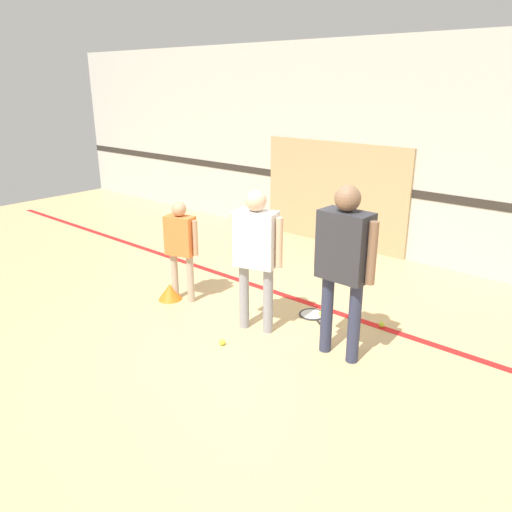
{
  "coord_description": "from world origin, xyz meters",
  "views": [
    {
      "loc": [
        3.14,
        -3.51,
        2.58
      ],
      "look_at": [
        -0.06,
        0.22,
        0.85
      ],
      "focal_mm": 35.0,
      "sensor_mm": 36.0,
      "label": 1
    }
  ],
  "objects_px": {
    "person_student_right": "(344,255)",
    "tennis_ball_by_spare_racket": "(322,314)",
    "person_instructor": "(256,246)",
    "training_cone": "(170,292)",
    "tennis_ball_stray_left": "(382,325)",
    "person_student_left": "(181,241)",
    "racket_spare_on_floor": "(313,315)",
    "tennis_ball_near_instructor": "(222,342)"
  },
  "relations": [
    {
      "from": "person_instructor",
      "to": "person_student_left",
      "type": "xyz_separation_m",
      "value": [
        -1.19,
        0.0,
        -0.18
      ]
    },
    {
      "from": "tennis_ball_near_instructor",
      "to": "training_cone",
      "type": "relative_size",
      "value": 0.22
    },
    {
      "from": "tennis_ball_stray_left",
      "to": "person_instructor",
      "type": "bearing_deg",
      "value": -137.76
    },
    {
      "from": "person_student_left",
      "to": "tennis_ball_by_spare_racket",
      "type": "bearing_deg",
      "value": 9.01
    },
    {
      "from": "racket_spare_on_floor",
      "to": "tennis_ball_by_spare_racket",
      "type": "xyz_separation_m",
      "value": [
        0.08,
        0.06,
        0.02
      ]
    },
    {
      "from": "person_instructor",
      "to": "tennis_ball_near_instructor",
      "type": "bearing_deg",
      "value": -110.94
    },
    {
      "from": "person_student_left",
      "to": "tennis_ball_near_instructor",
      "type": "distance_m",
      "value": 1.46
    },
    {
      "from": "racket_spare_on_floor",
      "to": "tennis_ball_near_instructor",
      "type": "height_order",
      "value": "tennis_ball_near_instructor"
    },
    {
      "from": "person_student_left",
      "to": "tennis_ball_by_spare_racket",
      "type": "height_order",
      "value": "person_student_left"
    },
    {
      "from": "person_instructor",
      "to": "training_cone",
      "type": "relative_size",
      "value": 5.23
    },
    {
      "from": "racket_spare_on_floor",
      "to": "person_instructor",
      "type": "bearing_deg",
      "value": -78.55
    },
    {
      "from": "person_instructor",
      "to": "tennis_ball_near_instructor",
      "type": "relative_size",
      "value": 23.49
    },
    {
      "from": "person_student_right",
      "to": "tennis_ball_by_spare_racket",
      "type": "xyz_separation_m",
      "value": [
        -0.61,
        0.63,
        -1.03
      ]
    },
    {
      "from": "person_instructor",
      "to": "racket_spare_on_floor",
      "type": "bearing_deg",
      "value": 49.99
    },
    {
      "from": "tennis_ball_stray_left",
      "to": "racket_spare_on_floor",
      "type": "bearing_deg",
      "value": -160.74
    },
    {
      "from": "person_student_left",
      "to": "tennis_ball_near_instructor",
      "type": "bearing_deg",
      "value": -39.4
    },
    {
      "from": "person_instructor",
      "to": "training_cone",
      "type": "distance_m",
      "value": 1.59
    },
    {
      "from": "tennis_ball_stray_left",
      "to": "training_cone",
      "type": "distance_m",
      "value": 2.58
    },
    {
      "from": "person_student_left",
      "to": "racket_spare_on_floor",
      "type": "relative_size",
      "value": 2.35
    },
    {
      "from": "person_instructor",
      "to": "person_student_left",
      "type": "relative_size",
      "value": 1.24
    },
    {
      "from": "person_student_right",
      "to": "tennis_ball_by_spare_racket",
      "type": "height_order",
      "value": "person_student_right"
    },
    {
      "from": "person_student_left",
      "to": "person_instructor",
      "type": "bearing_deg",
      "value": -16.22
    },
    {
      "from": "racket_spare_on_floor",
      "to": "person_student_right",
      "type": "bearing_deg",
      "value": -4.76
    },
    {
      "from": "training_cone",
      "to": "person_instructor",
      "type": "bearing_deg",
      "value": 4.08
    },
    {
      "from": "person_student_left",
      "to": "racket_spare_on_floor",
      "type": "xyz_separation_m",
      "value": [
        1.48,
        0.68,
        -0.76
      ]
    },
    {
      "from": "racket_spare_on_floor",
      "to": "tennis_ball_near_instructor",
      "type": "distance_m",
      "value": 1.22
    },
    {
      "from": "person_instructor",
      "to": "tennis_ball_stray_left",
      "type": "bearing_deg",
      "value": 25.32
    },
    {
      "from": "person_student_left",
      "to": "tennis_ball_by_spare_racket",
      "type": "xyz_separation_m",
      "value": [
        1.57,
        0.73,
        -0.74
      ]
    },
    {
      "from": "person_student_right",
      "to": "tennis_ball_stray_left",
      "type": "bearing_deg",
      "value": -92.1
    },
    {
      "from": "tennis_ball_near_instructor",
      "to": "tennis_ball_stray_left",
      "type": "distance_m",
      "value": 1.79
    },
    {
      "from": "training_cone",
      "to": "tennis_ball_stray_left",
      "type": "bearing_deg",
      "value": 23.58
    },
    {
      "from": "person_student_left",
      "to": "tennis_ball_stray_left",
      "type": "bearing_deg",
      "value": 6.67
    },
    {
      "from": "person_student_right",
      "to": "tennis_ball_by_spare_racket",
      "type": "relative_size",
      "value": 25.97
    },
    {
      "from": "racket_spare_on_floor",
      "to": "training_cone",
      "type": "bearing_deg",
      "value": -119.98
    },
    {
      "from": "person_student_left",
      "to": "racket_spare_on_floor",
      "type": "distance_m",
      "value": 1.8
    },
    {
      "from": "person_instructor",
      "to": "tennis_ball_stray_left",
      "type": "xyz_separation_m",
      "value": [
        1.03,
        0.94,
        -0.93
      ]
    },
    {
      "from": "person_instructor",
      "to": "tennis_ball_near_instructor",
      "type": "xyz_separation_m",
      "value": [
        -0.03,
        -0.5,
        -0.93
      ]
    },
    {
      "from": "tennis_ball_near_instructor",
      "to": "tennis_ball_by_spare_racket",
      "type": "bearing_deg",
      "value": 71.72
    },
    {
      "from": "person_student_right",
      "to": "tennis_ball_stray_left",
      "type": "xyz_separation_m",
      "value": [
        0.05,
        0.83,
        -1.03
      ]
    },
    {
      "from": "tennis_ball_stray_left",
      "to": "person_student_left",
      "type": "bearing_deg",
      "value": -157.22
    },
    {
      "from": "racket_spare_on_floor",
      "to": "tennis_ball_near_instructor",
      "type": "bearing_deg",
      "value": -70.88
    },
    {
      "from": "person_instructor",
      "to": "person_student_right",
      "type": "relative_size",
      "value": 0.9
    }
  ]
}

